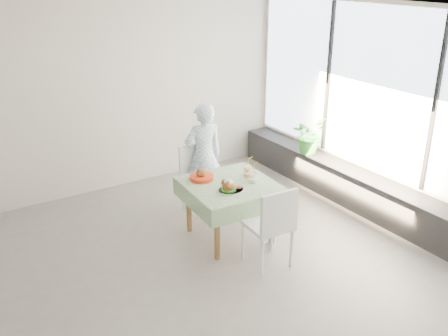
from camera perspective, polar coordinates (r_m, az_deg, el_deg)
floor at (r=5.89m, az=-4.63°, el=-10.83°), size 6.00×6.00×0.00m
ceiling at (r=4.95m, az=-5.68°, el=17.45°), size 6.00×6.00×0.00m
wall_back at (r=7.47m, az=-14.22°, el=7.61°), size 6.00×0.02×2.80m
wall_front at (r=3.45m, az=15.07°, el=-10.20°), size 6.00×0.02×2.80m
wall_right at (r=7.08m, az=17.00°, el=6.53°), size 0.02×5.00×2.80m
window_pane at (r=7.00m, az=17.07°, el=8.46°), size 0.01×4.80×2.18m
window_ledge at (r=7.32m, az=14.97°, el=-2.34°), size 0.40×4.80×0.50m
cafe_table at (r=6.17m, az=0.64°, el=-4.16°), size 1.11×1.11×0.74m
chair_far at (r=6.94m, az=-2.67°, el=-2.65°), size 0.47×0.47×0.93m
chair_near at (r=5.74m, az=5.05°, el=-8.24°), size 0.49×0.49×0.98m
diner at (r=6.86m, az=-2.36°, el=1.33°), size 0.59×0.43×1.51m
main_dish at (r=5.82m, az=0.65°, el=-2.19°), size 0.32×0.32×0.17m
juice_cup_orange at (r=6.22m, az=2.72°, el=-0.42°), size 0.11×0.11×0.30m
juice_cup_lemonade at (r=6.06m, az=3.32°, el=-1.07°), size 0.10×0.10×0.29m
second_dish at (r=6.16m, az=-2.58°, el=-0.92°), size 0.30×0.30×0.14m
potted_plant at (r=7.74m, az=9.66°, el=3.76°), size 0.62×0.57×0.58m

